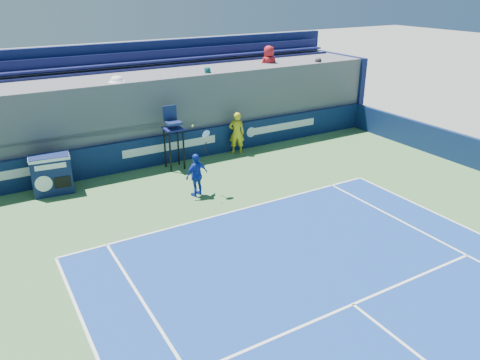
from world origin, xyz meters
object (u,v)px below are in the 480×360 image
match_clock (51,173)px  tennis_player (197,175)px  ball_person (237,133)px  umpire_chair (173,131)px

match_clock → tennis_player: (4.23, -2.73, 0.04)m
tennis_player → ball_person: bearing=42.5°
match_clock → tennis_player: 5.04m
umpire_chair → match_clock: bearing=-178.8°
ball_person → tennis_player: size_ratio=0.70×
match_clock → umpire_chair: bearing=1.2°
umpire_chair → ball_person: bearing=4.8°
ball_person → umpire_chair: 3.06m
match_clock → umpire_chair: 4.67m
ball_person → umpire_chair: size_ratio=0.73×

